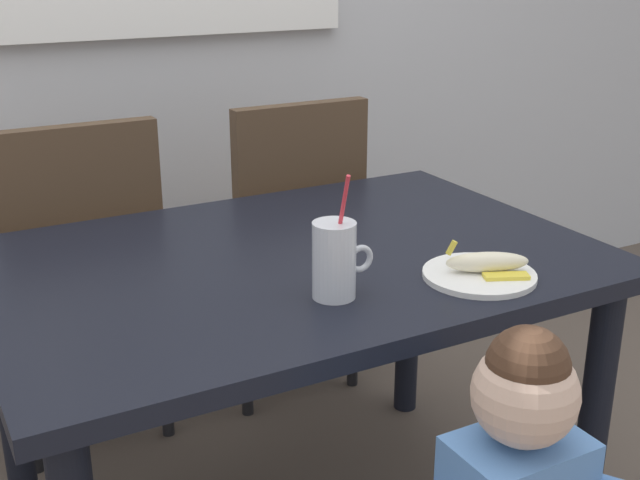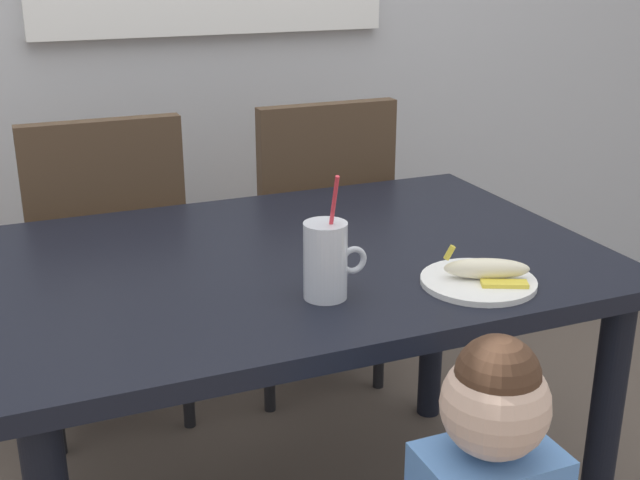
# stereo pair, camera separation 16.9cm
# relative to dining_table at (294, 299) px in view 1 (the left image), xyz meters

# --- Properties ---
(dining_table) EXTENTS (1.31, 0.91, 0.75)m
(dining_table) POSITION_rel_dining_table_xyz_m (0.00, 0.00, 0.00)
(dining_table) COLOR black
(dining_table) RESTS_ON ground
(dining_chair_left) EXTENTS (0.44, 0.44, 0.96)m
(dining_chair_left) POSITION_rel_dining_table_xyz_m (-0.32, 0.69, -0.10)
(dining_chair_left) COLOR #4C3826
(dining_chair_left) RESTS_ON ground
(dining_chair_right) EXTENTS (0.44, 0.44, 0.96)m
(dining_chair_right) POSITION_rel_dining_table_xyz_m (0.31, 0.68, -0.10)
(dining_chair_right) COLOR #4C3826
(dining_chair_right) RESTS_ON ground
(milk_cup) EXTENTS (0.13, 0.08, 0.25)m
(milk_cup) POSITION_rel_dining_table_xyz_m (-0.03, -0.24, 0.17)
(milk_cup) COLOR silver
(milk_cup) RESTS_ON dining_table
(snack_plate) EXTENTS (0.23, 0.23, 0.01)m
(snack_plate) POSITION_rel_dining_table_xyz_m (0.27, -0.30, 0.11)
(snack_plate) COLOR white
(snack_plate) RESTS_ON dining_table
(peeled_banana) EXTENTS (0.17, 0.14, 0.07)m
(peeled_banana) POSITION_rel_dining_table_xyz_m (0.29, -0.30, 0.14)
(peeled_banana) COLOR #F4EAC6
(peeled_banana) RESTS_ON snack_plate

